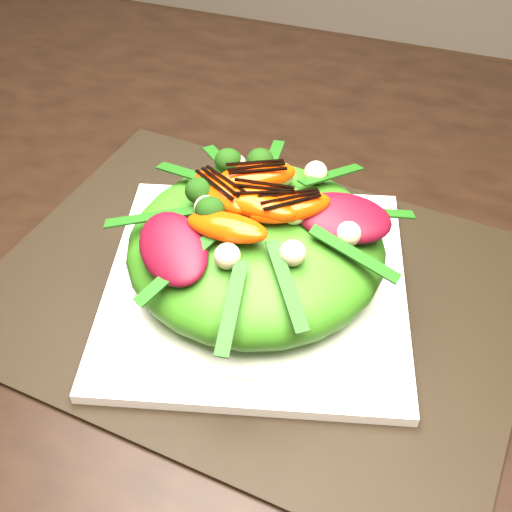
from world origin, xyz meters
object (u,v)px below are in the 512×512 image
(dining_table, at_px, (434,288))
(lettuce_mound, at_px, (256,247))
(plate_base, at_px, (256,286))
(orange_segment, at_px, (248,193))
(placemat, at_px, (256,291))
(salad_bowl, at_px, (256,275))

(dining_table, xyz_separation_m, lettuce_mound, (-0.16, -0.08, 0.08))
(lettuce_mound, bearing_deg, plate_base, 0.00)
(orange_segment, bearing_deg, lettuce_mound, -44.96)
(dining_table, distance_m, placemat, 0.18)
(lettuce_mound, xyz_separation_m, orange_segment, (-0.01, 0.01, 0.05))
(placemat, bearing_deg, dining_table, 27.64)
(salad_bowl, relative_size, lettuce_mound, 1.07)
(dining_table, bearing_deg, orange_segment, -157.36)
(plate_base, distance_m, salad_bowl, 0.01)
(placemat, xyz_separation_m, lettuce_mound, (0.00, -0.00, 0.06))
(dining_table, distance_m, lettuce_mound, 0.19)
(placemat, distance_m, lettuce_mound, 0.06)
(placemat, relative_size, salad_bowl, 1.99)
(orange_segment, bearing_deg, plate_base, -44.96)
(placemat, xyz_separation_m, plate_base, (0.00, -0.00, 0.01))
(plate_base, xyz_separation_m, salad_bowl, (0.00, 0.00, 0.01))
(salad_bowl, xyz_separation_m, lettuce_mound, (0.00, 0.00, 0.04))
(orange_segment, bearing_deg, salad_bowl, -44.96)
(plate_base, xyz_separation_m, orange_segment, (-0.01, 0.01, 0.10))
(placemat, distance_m, salad_bowl, 0.02)
(dining_table, xyz_separation_m, orange_segment, (-0.17, -0.07, 0.13))
(placemat, height_order, plate_base, plate_base)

